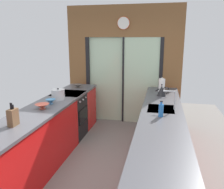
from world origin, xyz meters
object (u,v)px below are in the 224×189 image
(kettle, at_px, (162,91))
(soap_bottle, at_px, (161,110))
(knife_block, at_px, (13,117))
(paper_towel_roll, at_px, (162,85))
(oven_range, at_px, (70,115))
(mixing_bowl_far, at_px, (78,86))
(stock_pot, at_px, (58,94))
(mixing_bowl_mid, at_px, (51,101))
(mixing_bowl_near, at_px, (42,106))

(kettle, relative_size, soap_bottle, 1.15)
(knife_block, relative_size, soap_bottle, 1.30)
(kettle, relative_size, paper_towel_roll, 0.88)
(oven_range, xyz_separation_m, kettle, (1.80, 0.14, 0.57))
(mixing_bowl_far, distance_m, stock_pot, 1.01)
(oven_range, xyz_separation_m, knife_block, (0.02, -1.82, 0.57))
(oven_range, bearing_deg, stock_pot, -87.94)
(mixing_bowl_mid, bearing_deg, mixing_bowl_far, 90.00)
(mixing_bowl_near, relative_size, mixing_bowl_far, 1.13)
(mixing_bowl_near, distance_m, stock_pot, 0.58)
(oven_range, distance_m, mixing_bowl_mid, 0.96)
(oven_range, relative_size, kettle, 3.55)
(mixing_bowl_near, relative_size, soap_bottle, 0.97)
(paper_towel_roll, bearing_deg, knife_block, -127.45)
(oven_range, xyz_separation_m, stock_pot, (0.02, -0.51, 0.56))
(mixing_bowl_far, distance_m, knife_block, 2.32)
(knife_block, bearing_deg, kettle, 47.71)
(mixing_bowl_mid, relative_size, soap_bottle, 0.74)
(mixing_bowl_far, relative_size, stock_pot, 0.82)
(paper_towel_roll, bearing_deg, mixing_bowl_mid, -143.52)
(mixing_bowl_mid, xyz_separation_m, paper_towel_roll, (1.78, 1.32, 0.09))
(mixing_bowl_mid, distance_m, stock_pot, 0.30)
(oven_range, xyz_separation_m, mixing_bowl_far, (0.02, 0.50, 0.51))
(mixing_bowl_near, bearing_deg, knife_block, -90.00)
(mixing_bowl_mid, relative_size, knife_block, 0.57)
(mixing_bowl_mid, relative_size, paper_towel_roll, 0.56)
(oven_range, height_order, soap_bottle, soap_bottle)
(mixing_bowl_near, distance_m, soap_bottle, 1.78)
(knife_block, height_order, soap_bottle, knife_block)
(mixing_bowl_far, distance_m, soap_bottle, 2.38)
(mixing_bowl_near, xyz_separation_m, kettle, (1.78, 1.23, 0.06))
(mixing_bowl_far, xyz_separation_m, knife_block, (-0.00, -2.32, 0.07))
(soap_bottle, relative_size, paper_towel_roll, 0.77)
(knife_block, xyz_separation_m, stock_pot, (0.00, 1.31, -0.02))
(mixing_bowl_mid, xyz_separation_m, mixing_bowl_far, (0.00, 1.31, 0.00))
(soap_bottle, bearing_deg, paper_towel_roll, 90.00)
(mixing_bowl_far, bearing_deg, soap_bottle, -41.70)
(oven_range, height_order, mixing_bowl_near, mixing_bowl_near)
(soap_bottle, bearing_deg, stock_pot, 162.15)
(knife_block, bearing_deg, mixing_bowl_mid, 90.00)
(mixing_bowl_far, relative_size, paper_towel_roll, 0.66)
(mixing_bowl_far, bearing_deg, paper_towel_roll, 0.18)
(stock_pot, bearing_deg, soap_bottle, -17.85)
(soap_bottle, xyz_separation_m, paper_towel_roll, (0.00, 1.59, 0.04))
(soap_bottle, bearing_deg, mixing_bowl_far, 138.30)
(mixing_bowl_mid, bearing_deg, knife_block, -90.00)
(knife_block, bearing_deg, stock_pot, 90.00)
(mixing_bowl_near, bearing_deg, stock_pot, 90.00)
(soap_bottle, bearing_deg, knife_block, -157.62)
(stock_pot, height_order, paper_towel_roll, paper_towel_roll)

